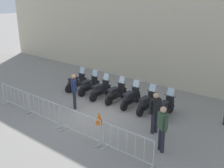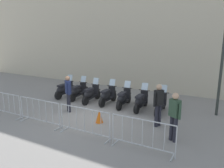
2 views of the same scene
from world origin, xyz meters
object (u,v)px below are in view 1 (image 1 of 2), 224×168
(motorcycle_3, at_px, (115,94))
(officer_near_row_end, at_px, (74,89))
(motorcycle_6, at_px, (165,108))
(barrier_segment_3, at_px, (127,145))
(motorcycle_5, at_px, (146,103))
(barrier_segment_2, at_px, (80,125))
(motorcycle_0, at_px, (76,83))
(traffic_cone, at_px, (99,118))
(motorcycle_1, at_px, (88,86))
(barrier_segment_0, at_px, (15,98))
(officer_by_barriers, at_px, (162,126))
(motorcycle_4, at_px, (130,98))
(barrier_segment_1, at_px, (44,110))
(motorcycle_2, at_px, (100,90))
(officer_mid_plaza, at_px, (155,111))

(motorcycle_3, bearing_deg, officer_near_row_end, -112.58)
(motorcycle_6, relative_size, barrier_segment_3, 0.81)
(motorcycle_5, xyz_separation_m, barrier_segment_2, (-0.35, -3.64, 0.07))
(motorcycle_0, xyz_separation_m, traffic_cone, (4.01, -1.80, -0.18))
(motorcycle_0, bearing_deg, motorcycle_5, 6.86)
(officer_near_row_end, bearing_deg, motorcycle_0, 141.59)
(motorcycle_1, bearing_deg, barrier_segment_0, -104.62)
(motorcycle_6, xyz_separation_m, officer_by_barriers, (1.48, -2.31, 0.53))
(motorcycle_0, xyz_separation_m, barrier_segment_3, (6.53, -2.81, 0.07))
(motorcycle_1, relative_size, barrier_segment_2, 0.82)
(motorcycle_4, bearing_deg, barrier_segment_1, -112.85)
(motorcycle_4, height_order, barrier_segment_1, motorcycle_4)
(motorcycle_4, bearing_deg, officer_near_row_end, -130.71)
(motorcycle_5, bearing_deg, officer_by_barriers, -41.98)
(motorcycle_3, distance_m, officer_near_row_end, 2.20)
(barrier_segment_1, height_order, barrier_segment_2, same)
(motorcycle_2, height_order, barrier_segment_3, motorcycle_2)
(barrier_segment_0, bearing_deg, motorcycle_0, 89.18)
(barrier_segment_3, xyz_separation_m, officer_mid_plaza, (-0.38, 2.07, 0.46))
(motorcycle_0, bearing_deg, traffic_cone, -24.17)
(motorcycle_3, height_order, officer_near_row_end, officer_near_row_end)
(barrier_segment_2, xyz_separation_m, officer_mid_plaza, (1.81, 2.34, 0.46))
(motorcycle_2, bearing_deg, motorcycle_4, 9.94)
(barrier_segment_0, distance_m, traffic_cone, 4.45)
(motorcycle_2, height_order, motorcycle_4, same)
(motorcycle_3, distance_m, motorcycle_6, 2.84)
(motorcycle_4, distance_m, barrier_segment_3, 4.31)
(motorcycle_6, distance_m, barrier_segment_2, 3.99)
(motorcycle_1, relative_size, motorcycle_5, 1.00)
(barrier_segment_3, relative_size, traffic_cone, 3.84)
(motorcycle_6, bearing_deg, motorcycle_4, -173.14)
(motorcycle_6, xyz_separation_m, traffic_cone, (-1.62, -2.51, -0.18))
(barrier_segment_0, distance_m, barrier_segment_3, 6.63)
(motorcycle_5, xyz_separation_m, officer_by_barriers, (2.41, -2.17, 0.53))
(motorcycle_4, bearing_deg, officer_by_barriers, -31.93)
(officer_by_barriers, distance_m, traffic_cone, 3.18)
(officer_mid_plaza, distance_m, officer_by_barriers, 1.29)
(motorcycle_1, xyz_separation_m, barrier_segment_3, (5.60, -2.98, 0.07))
(motorcycle_1, distance_m, barrier_segment_3, 6.34)
(motorcycle_0, relative_size, officer_by_barriers, 1.00)
(motorcycle_3, relative_size, motorcycle_4, 1.00)
(barrier_segment_0, xyz_separation_m, officer_mid_plaza, (6.20, 2.87, 0.46))
(barrier_segment_1, height_order, barrier_segment_3, same)
(barrier_segment_2, distance_m, officer_mid_plaza, 2.99)
(motorcycle_0, xyz_separation_m, motorcycle_3, (2.81, 0.40, 0.00))
(motorcycle_3, relative_size, officer_by_barriers, 1.00)
(barrier_segment_1, bearing_deg, officer_near_row_end, 95.14)
(motorcycle_3, bearing_deg, motorcycle_4, 4.84)
(motorcycle_1, distance_m, motorcycle_3, 1.89)
(motorcycle_3, distance_m, barrier_segment_1, 3.80)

